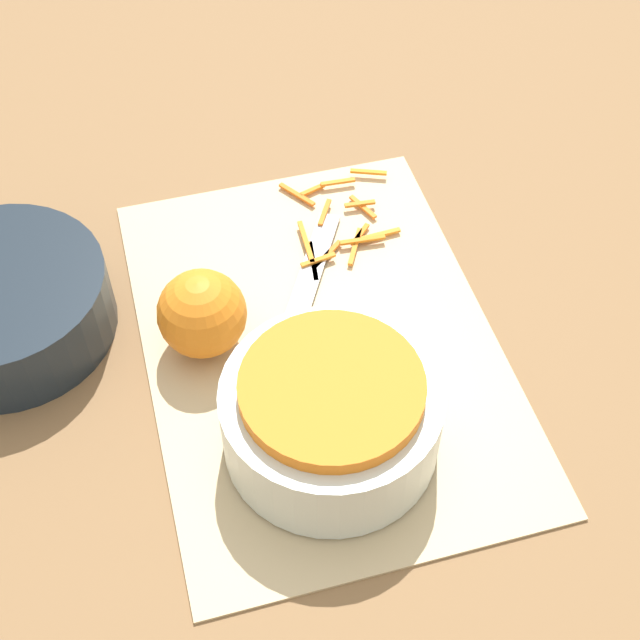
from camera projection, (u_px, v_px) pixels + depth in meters
ground_plane at (320, 344)px, 0.84m from camera, size 4.00×4.00×0.00m
cutting_board at (320, 342)px, 0.84m from camera, size 0.47×0.33×0.01m
bowl_speckled at (331, 414)px, 0.73m from camera, size 0.18×0.18×0.09m
bowl_dark at (3, 305)px, 0.83m from camera, size 0.20×0.20×0.07m
knife at (289, 334)px, 0.83m from camera, size 0.23×0.14×0.02m
orange_left at (202, 314)px, 0.81m from camera, size 0.08×0.08×0.08m
peel_pile at (338, 224)px, 0.93m from camera, size 0.15×0.13×0.01m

